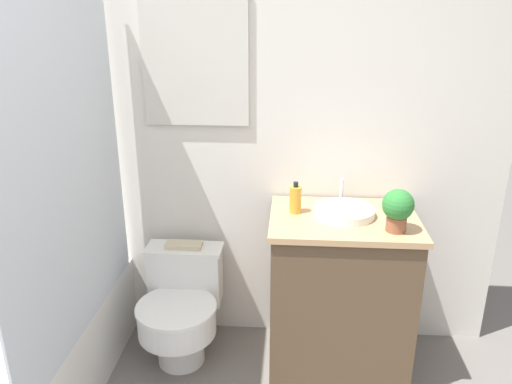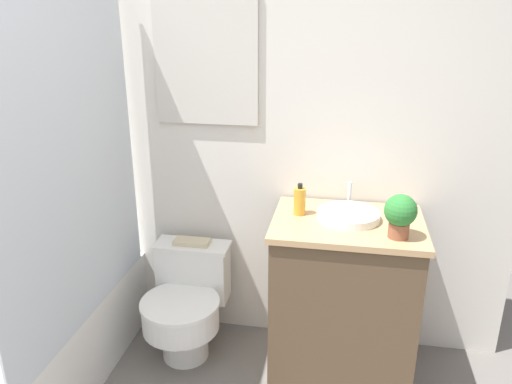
% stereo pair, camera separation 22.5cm
% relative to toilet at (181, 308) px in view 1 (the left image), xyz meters
% --- Properties ---
extents(wall_back, '(3.13, 0.07, 2.50)m').
position_rel_toilet_xyz_m(wall_back, '(0.14, 0.31, 0.96)').
color(wall_back, silver).
rests_on(wall_back, ground_plane).
extents(shower_area, '(0.58, 1.31, 1.98)m').
position_rel_toilet_xyz_m(shower_area, '(-0.62, -0.37, -0.02)').
color(shower_area, white).
rests_on(shower_area, ground_plane).
extents(toilet, '(0.42, 0.54, 0.59)m').
position_rel_toilet_xyz_m(toilet, '(0.00, 0.00, 0.00)').
color(toilet, white).
rests_on(toilet, ground_plane).
extents(vanity, '(0.72, 0.54, 0.86)m').
position_rel_toilet_xyz_m(vanity, '(0.84, -0.00, 0.13)').
color(vanity, brown).
rests_on(vanity, ground_plane).
extents(sink, '(0.30, 0.33, 0.13)m').
position_rel_toilet_xyz_m(sink, '(0.84, 0.02, 0.58)').
color(sink, white).
rests_on(sink, vanity).
extents(soap_bottle, '(0.06, 0.06, 0.16)m').
position_rel_toilet_xyz_m(soap_bottle, '(0.60, 0.04, 0.63)').
color(soap_bottle, gold).
rests_on(soap_bottle, vanity).
extents(potted_plant, '(0.14, 0.14, 0.20)m').
position_rel_toilet_xyz_m(potted_plant, '(1.06, -0.15, 0.67)').
color(potted_plant, brown).
rests_on(potted_plant, vanity).
extents(book_on_tank, '(0.20, 0.09, 0.02)m').
position_rel_toilet_xyz_m(book_on_tank, '(0.00, 0.15, 0.30)').
color(book_on_tank, beige).
rests_on(book_on_tank, toilet).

